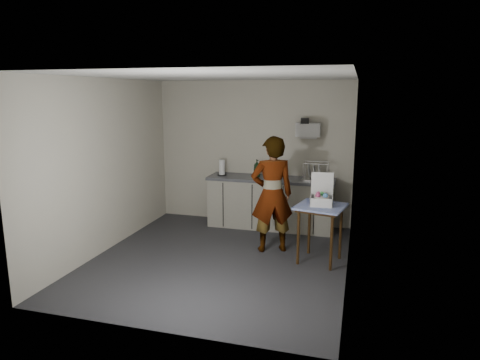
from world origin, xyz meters
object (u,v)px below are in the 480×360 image
(kitchen_counter, at_px, (271,204))
(dish_rack, at_px, (315,176))
(standing_man, at_px, (272,194))
(soap_bottle, at_px, (257,168))
(dark_bottle, at_px, (256,170))
(soda_can, at_px, (276,174))
(paper_towel, at_px, (222,168))
(bakery_box, at_px, (321,198))
(side_table, at_px, (321,213))

(kitchen_counter, distance_m, dish_rack, 0.95)
(standing_man, height_order, dish_rack, standing_man)
(soap_bottle, bearing_deg, dark_bottle, 108.48)
(standing_man, relative_size, dish_rack, 3.99)
(soap_bottle, bearing_deg, soda_can, 14.23)
(paper_towel, distance_m, bakery_box, 2.32)
(side_table, relative_size, dish_rack, 1.88)
(dark_bottle, bearing_deg, dish_rack, -3.30)
(soap_bottle, relative_size, soda_can, 2.55)
(soda_can, distance_m, dark_bottle, 0.38)
(side_table, height_order, paper_towel, paper_towel)
(standing_man, distance_m, dish_rack, 1.26)
(soda_can, xyz_separation_m, dish_rack, (0.69, -0.03, 0.01))
(soap_bottle, height_order, dark_bottle, soap_bottle)
(side_table, relative_size, standing_man, 0.47)
(standing_man, bearing_deg, side_table, 137.69)
(side_table, bearing_deg, dark_bottle, 143.34)
(soap_bottle, relative_size, dark_bottle, 1.40)
(kitchen_counter, bearing_deg, soap_bottle, -171.67)
(soda_can, bearing_deg, soap_bottle, -165.77)
(side_table, bearing_deg, soda_can, 134.65)
(soda_can, distance_m, bakery_box, 1.66)
(side_table, xyz_separation_m, dark_bottle, (-1.29, 1.46, 0.30))
(side_table, distance_m, soda_can, 1.72)
(side_table, distance_m, standing_man, 0.81)
(side_table, height_order, bakery_box, bakery_box)
(soap_bottle, height_order, soda_can, soap_bottle)
(dish_rack, bearing_deg, kitchen_counter, -178.52)
(dark_bottle, bearing_deg, soap_bottle, -71.52)
(soda_can, height_order, dish_rack, dish_rack)
(kitchen_counter, relative_size, standing_man, 1.27)
(bakery_box, bearing_deg, soda_can, 119.65)
(bakery_box, bearing_deg, dish_rack, 95.83)
(standing_man, distance_m, paper_towel, 1.61)
(dark_bottle, bearing_deg, soda_can, -5.08)
(paper_towel, bearing_deg, side_table, -35.59)
(kitchen_counter, distance_m, side_table, 1.73)
(side_table, bearing_deg, dish_rack, 111.35)
(soda_can, distance_m, dish_rack, 0.69)
(paper_towel, bearing_deg, dish_rack, 1.32)
(soap_bottle, xyz_separation_m, soda_can, (0.33, 0.08, -0.10))
(paper_towel, xyz_separation_m, dish_rack, (1.67, 0.04, -0.06))
(soap_bottle, distance_m, paper_towel, 0.66)
(kitchen_counter, xyz_separation_m, standing_man, (0.25, -1.13, 0.46))
(side_table, height_order, dark_bottle, dark_bottle)
(soap_bottle, relative_size, bakery_box, 0.73)
(soda_can, bearing_deg, paper_towel, -176.14)
(standing_man, relative_size, bakery_box, 4.02)
(dish_rack, xyz_separation_m, bakery_box, (0.23, -1.36, -0.05))
(soap_bottle, relative_size, dish_rack, 0.72)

